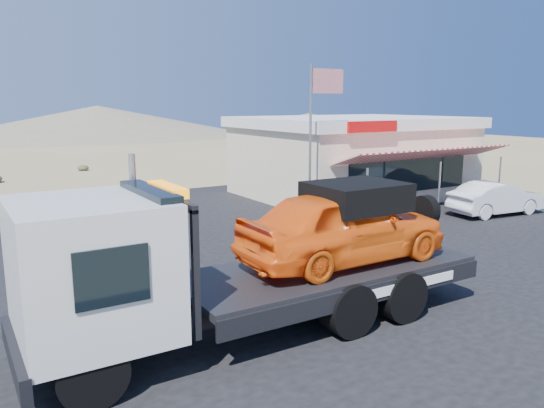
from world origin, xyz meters
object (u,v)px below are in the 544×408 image
at_px(tow_truck, 257,251).
at_px(white_sedan, 496,198).
at_px(jerky_store, 351,156).
at_px(flagpole, 316,126).

distance_m(tow_truck, white_sedan, 15.03).
bearing_deg(tow_truck, white_sedan, 18.23).
bearing_deg(jerky_store, tow_truck, -136.38).
xyz_separation_m(jerky_store, flagpole, (-5.57, -4.47, 1.77)).
distance_m(tow_truck, flagpole, 10.10).
xyz_separation_m(tow_truck, jerky_store, (12.30, 11.72, 0.27)).
xyz_separation_m(tow_truck, white_sedan, (14.24, 4.69, -1.01)).
relative_size(white_sedan, jerky_store, 0.40).
distance_m(jerky_store, flagpole, 7.36).
relative_size(tow_truck, jerky_store, 0.92).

